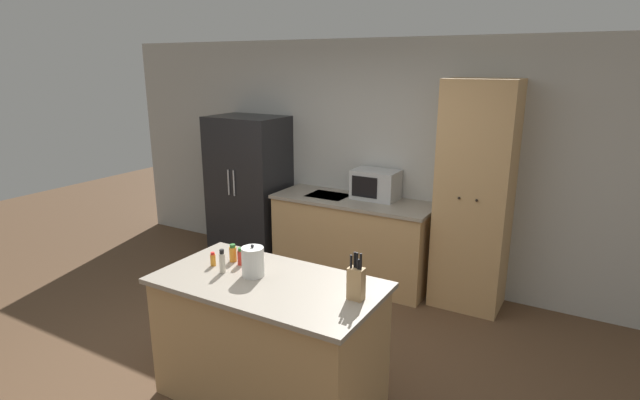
{
  "coord_description": "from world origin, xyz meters",
  "views": [
    {
      "loc": [
        2.11,
        -2.67,
        2.35
      ],
      "look_at": [
        -0.25,
        1.4,
        1.05
      ],
      "focal_mm": 28.0,
      "sensor_mm": 36.0,
      "label": 1
    }
  ],
  "objects_px": {
    "pantry_cabinet": "(474,197)",
    "knife_block": "(356,282)",
    "refrigerator": "(249,188)",
    "kettle": "(253,262)",
    "microwave": "(376,185)",
    "spice_bottle_amber_oil": "(222,262)",
    "spice_bottle_green_herb": "(241,257)",
    "spice_bottle_tall_dark": "(213,259)",
    "spice_bottle_short_red": "(233,253)"
  },
  "relations": [
    {
      "from": "refrigerator",
      "to": "spice_bottle_tall_dark",
      "type": "distance_m",
      "value": 2.49
    },
    {
      "from": "pantry_cabinet",
      "to": "spice_bottle_short_red",
      "type": "height_order",
      "value": "pantry_cabinet"
    },
    {
      "from": "microwave",
      "to": "spice_bottle_short_red",
      "type": "bearing_deg",
      "value": -95.96
    },
    {
      "from": "knife_block",
      "to": "spice_bottle_tall_dark",
      "type": "relative_size",
      "value": 3.04
    },
    {
      "from": "microwave",
      "to": "knife_block",
      "type": "xyz_separation_m",
      "value": [
        0.85,
        -2.2,
        -0.06
      ]
    },
    {
      "from": "pantry_cabinet",
      "to": "spice_bottle_amber_oil",
      "type": "distance_m",
      "value": 2.54
    },
    {
      "from": "spice_bottle_tall_dark",
      "to": "kettle",
      "type": "height_order",
      "value": "kettle"
    },
    {
      "from": "spice_bottle_tall_dark",
      "to": "spice_bottle_amber_oil",
      "type": "height_order",
      "value": "spice_bottle_amber_oil"
    },
    {
      "from": "microwave",
      "to": "kettle",
      "type": "xyz_separation_m",
      "value": [
        0.07,
        -2.24,
        -0.07
      ]
    },
    {
      "from": "pantry_cabinet",
      "to": "kettle",
      "type": "bearing_deg",
      "value": -114.5
    },
    {
      "from": "knife_block",
      "to": "spice_bottle_tall_dark",
      "type": "xyz_separation_m",
      "value": [
        -1.14,
        -0.04,
        -0.07
      ]
    },
    {
      "from": "spice_bottle_tall_dark",
      "to": "spice_bottle_green_herb",
      "type": "xyz_separation_m",
      "value": [
        0.16,
        0.12,
        0.01
      ]
    },
    {
      "from": "refrigerator",
      "to": "pantry_cabinet",
      "type": "bearing_deg",
      "value": 1.32
    },
    {
      "from": "spice_bottle_short_red",
      "to": "microwave",
      "type": "bearing_deg",
      "value": 84.04
    },
    {
      "from": "spice_bottle_amber_oil",
      "to": "kettle",
      "type": "relative_size",
      "value": 0.75
    },
    {
      "from": "kettle",
      "to": "spice_bottle_green_herb",
      "type": "bearing_deg",
      "value": 150.65
    },
    {
      "from": "refrigerator",
      "to": "kettle",
      "type": "relative_size",
      "value": 7.53
    },
    {
      "from": "pantry_cabinet",
      "to": "knife_block",
      "type": "relative_size",
      "value": 7.01
    },
    {
      "from": "knife_block",
      "to": "kettle",
      "type": "xyz_separation_m",
      "value": [
        -0.78,
        -0.04,
        -0.01
      ]
    },
    {
      "from": "spice_bottle_green_herb",
      "to": "spice_bottle_short_red",
      "type": "bearing_deg",
      "value": 166.4
    },
    {
      "from": "spice_bottle_tall_dark",
      "to": "spice_bottle_amber_oil",
      "type": "relative_size",
      "value": 0.6
    },
    {
      "from": "refrigerator",
      "to": "knife_block",
      "type": "distance_m",
      "value": 3.21
    },
    {
      "from": "spice_bottle_short_red",
      "to": "spice_bottle_amber_oil",
      "type": "distance_m",
      "value": 0.21
    },
    {
      "from": "spice_bottle_short_red",
      "to": "spice_bottle_amber_oil",
      "type": "xyz_separation_m",
      "value": [
        0.07,
        -0.2,
        0.02
      ]
    },
    {
      "from": "spice_bottle_amber_oil",
      "to": "refrigerator",
      "type": "bearing_deg",
      "value": 123.82
    },
    {
      "from": "pantry_cabinet",
      "to": "spice_bottle_tall_dark",
      "type": "height_order",
      "value": "pantry_cabinet"
    },
    {
      "from": "microwave",
      "to": "spice_bottle_green_herb",
      "type": "height_order",
      "value": "microwave"
    },
    {
      "from": "spice_bottle_short_red",
      "to": "spice_bottle_amber_oil",
      "type": "relative_size",
      "value": 0.77
    },
    {
      "from": "microwave",
      "to": "spice_bottle_short_red",
      "type": "xyz_separation_m",
      "value": [
        -0.22,
        -2.11,
        -0.11
      ]
    },
    {
      "from": "spice_bottle_green_herb",
      "to": "microwave",
      "type": "bearing_deg",
      "value": 86.56
    },
    {
      "from": "pantry_cabinet",
      "to": "microwave",
      "type": "xyz_separation_m",
      "value": [
        -1.06,
        0.07,
        -0.02
      ]
    },
    {
      "from": "knife_block",
      "to": "spice_bottle_short_red",
      "type": "bearing_deg",
      "value": 174.72
    },
    {
      "from": "spice_bottle_short_red",
      "to": "kettle",
      "type": "xyz_separation_m",
      "value": [
        0.29,
        -0.13,
        0.04
      ]
    },
    {
      "from": "pantry_cabinet",
      "to": "knife_block",
      "type": "distance_m",
      "value": 2.14
    },
    {
      "from": "pantry_cabinet",
      "to": "spice_bottle_tall_dark",
      "type": "xyz_separation_m",
      "value": [
        -1.35,
        -2.17,
        -0.14
      ]
    },
    {
      "from": "spice_bottle_short_red",
      "to": "spice_bottle_green_herb",
      "type": "relative_size",
      "value": 1.03
    },
    {
      "from": "refrigerator",
      "to": "spice_bottle_amber_oil",
      "type": "distance_m",
      "value": 2.62
    },
    {
      "from": "spice_bottle_tall_dark",
      "to": "spice_bottle_green_herb",
      "type": "relative_size",
      "value": 0.8
    },
    {
      "from": "microwave",
      "to": "spice_bottle_green_herb",
      "type": "relative_size",
      "value": 3.68
    },
    {
      "from": "refrigerator",
      "to": "microwave",
      "type": "relative_size",
      "value": 3.63
    },
    {
      "from": "kettle",
      "to": "microwave",
      "type": "bearing_deg",
      "value": 91.8
    },
    {
      "from": "spice_bottle_green_herb",
      "to": "pantry_cabinet",
      "type": "bearing_deg",
      "value": 60.02
    },
    {
      "from": "spice_bottle_short_red",
      "to": "spice_bottle_amber_oil",
      "type": "height_order",
      "value": "spice_bottle_amber_oil"
    },
    {
      "from": "kettle",
      "to": "refrigerator",
      "type": "bearing_deg",
      "value": 128.49
    },
    {
      "from": "knife_block",
      "to": "microwave",
      "type": "bearing_deg",
      "value": 111.03
    },
    {
      "from": "microwave",
      "to": "spice_bottle_amber_oil",
      "type": "height_order",
      "value": "microwave"
    },
    {
      "from": "pantry_cabinet",
      "to": "spice_bottle_short_red",
      "type": "distance_m",
      "value": 2.41
    },
    {
      "from": "knife_block",
      "to": "kettle",
      "type": "height_order",
      "value": "knife_block"
    },
    {
      "from": "spice_bottle_green_herb",
      "to": "spice_bottle_tall_dark",
      "type": "bearing_deg",
      "value": -144.36
    },
    {
      "from": "spice_bottle_tall_dark",
      "to": "spice_bottle_amber_oil",
      "type": "xyz_separation_m",
      "value": [
        0.14,
        -0.06,
        0.03
      ]
    }
  ]
}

